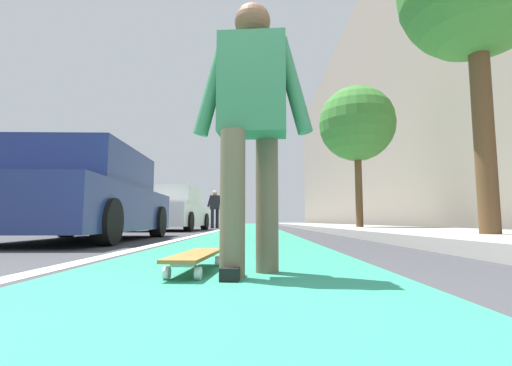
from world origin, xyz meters
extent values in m
plane|color=#38383D|center=(10.00, 0.00, 0.00)|extent=(80.00, 80.00, 0.00)
cube|color=#288466|center=(24.00, 0.00, 0.00)|extent=(56.00, 2.01, 0.00)
cube|color=silver|center=(20.00, 1.16, 0.00)|extent=(52.00, 0.16, 0.01)
cube|color=#9E9B93|center=(18.00, -3.58, 0.07)|extent=(52.00, 3.20, 0.15)
cube|color=gray|center=(22.00, -6.31, 6.22)|extent=(40.00, 1.20, 12.44)
cylinder|color=white|center=(1.49, 0.26, 0.04)|extent=(0.07, 0.03, 0.07)
cylinder|color=white|center=(1.48, 0.09, 0.04)|extent=(0.07, 0.03, 0.07)
cylinder|color=white|center=(0.89, 0.30, 0.04)|extent=(0.07, 0.03, 0.07)
cylinder|color=white|center=(0.88, 0.13, 0.04)|extent=(0.07, 0.03, 0.07)
cube|color=silver|center=(1.49, 0.17, 0.08)|extent=(0.07, 0.12, 0.02)
cube|color=silver|center=(0.89, 0.21, 0.08)|extent=(0.07, 0.12, 0.02)
cube|color=olive|center=(1.19, 0.19, 0.10)|extent=(0.85, 0.26, 0.02)
cylinder|color=brown|center=(0.92, -0.05, 0.41)|extent=(0.14, 0.14, 0.82)
cylinder|color=brown|center=(1.17, -0.25, 0.41)|extent=(0.14, 0.14, 0.82)
cube|color=black|center=(0.92, -0.05, 0.04)|extent=(0.27, 0.12, 0.07)
cube|color=#33724C|center=(1.04, -0.16, 1.12)|extent=(0.27, 0.42, 0.60)
cylinder|color=#33724C|center=(1.05, 0.08, 1.12)|extent=(0.11, 0.24, 0.60)
cylinder|color=#33724C|center=(1.02, -0.40, 1.12)|extent=(0.11, 0.24, 0.60)
sphere|color=brown|center=(1.04, -0.16, 1.53)|extent=(0.22, 0.22, 0.22)
cube|color=navy|center=(4.89, 2.65, 0.51)|extent=(4.35, 2.01, 0.70)
cube|color=navy|center=(4.74, 2.65, 1.16)|extent=(2.41, 1.80, 0.60)
cube|color=#4C606B|center=(5.92, 2.68, 1.16)|extent=(0.09, 1.66, 0.51)
cylinder|color=black|center=(6.19, 3.59, 0.30)|extent=(0.61, 0.24, 0.61)
cylinder|color=black|center=(6.24, 1.80, 0.30)|extent=(0.61, 0.24, 0.61)
cylinder|color=black|center=(3.58, 1.72, 0.30)|extent=(0.61, 0.24, 0.61)
cube|color=silver|center=(11.43, 2.72, 0.51)|extent=(4.28, 2.03, 0.70)
cube|color=silver|center=(11.28, 2.73, 1.16)|extent=(2.38, 1.80, 0.60)
cube|color=#4C606B|center=(12.44, 2.68, 1.16)|extent=(0.11, 1.63, 0.51)
cylinder|color=black|center=(12.77, 3.55, 0.30)|extent=(0.61, 0.25, 0.60)
cylinder|color=black|center=(12.70, 1.79, 0.30)|extent=(0.61, 0.25, 0.60)
cylinder|color=black|center=(10.17, 3.66, 0.30)|extent=(0.61, 0.25, 0.60)
cylinder|color=black|center=(10.10, 1.90, 0.30)|extent=(0.61, 0.25, 0.60)
cylinder|color=#2D2D2D|center=(22.29, 1.56, 1.62)|extent=(0.12, 0.12, 3.25)
cube|color=black|center=(22.29, 1.56, 3.65)|extent=(0.24, 0.28, 0.80)
sphere|color=#360606|center=(22.42, 1.56, 3.91)|extent=(0.16, 0.16, 0.16)
sphere|color=#392907|center=(22.42, 1.56, 3.65)|extent=(0.16, 0.16, 0.16)
sphere|color=green|center=(22.42, 1.56, 3.39)|extent=(0.16, 0.16, 0.16)
cylinder|color=brown|center=(3.67, -3.18, 1.42)|extent=(0.26, 0.26, 2.84)
cylinder|color=brown|center=(9.73, -3.18, 1.22)|extent=(0.21, 0.21, 2.45)
sphere|color=#3D7F33|center=(9.73, -3.18, 3.24)|extent=(2.26, 2.26, 2.26)
cylinder|color=black|center=(15.71, 1.65, 0.43)|extent=(0.15, 0.15, 0.86)
cylinder|color=black|center=(15.43, 1.84, 0.43)|extent=(0.15, 0.15, 0.86)
cube|color=black|center=(15.71, 1.65, 0.04)|extent=(0.27, 0.10, 0.07)
cube|color=black|center=(15.58, 1.76, 1.17)|extent=(0.25, 0.42, 0.63)
cylinder|color=black|center=(15.58, 1.51, 1.17)|extent=(0.09, 0.25, 0.63)
cylinder|color=black|center=(15.58, 2.01, 1.17)|extent=(0.09, 0.25, 0.63)
sphere|color=tan|center=(15.58, 1.76, 1.60)|extent=(0.23, 0.23, 0.23)
camera|label=1|loc=(-1.11, -0.19, 0.31)|focal=25.82mm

